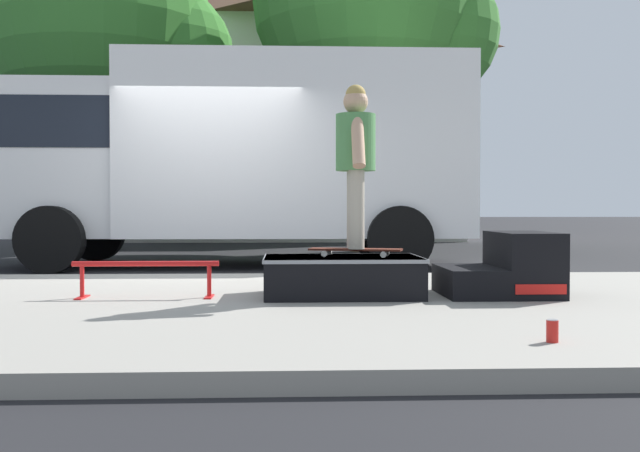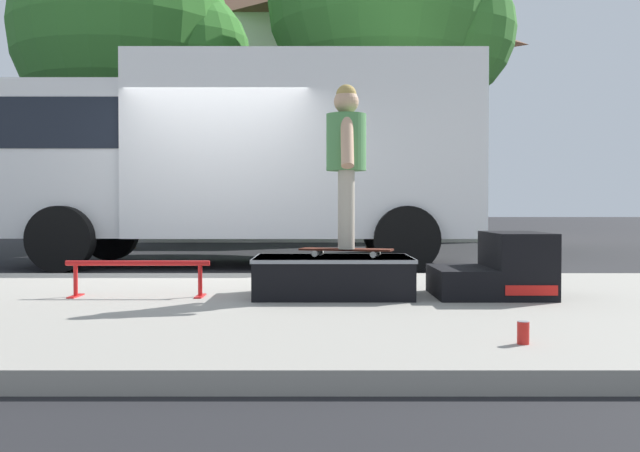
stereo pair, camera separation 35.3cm
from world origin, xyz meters
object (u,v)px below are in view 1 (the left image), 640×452
(soda_can, at_px, (552,331))
(street_tree_neighbour, at_px, (378,11))
(skate_box, at_px, (342,275))
(street_tree_main, at_px, (115,36))
(skateboard, at_px, (355,250))
(grind_rail, at_px, (146,271))
(skater_kid, at_px, (356,152))
(box_truck, at_px, (232,153))
(kicker_ramp, at_px, (506,269))

(soda_can, bearing_deg, street_tree_neighbour, 88.09)
(skate_box, height_order, street_tree_main, street_tree_main)
(soda_can, bearing_deg, skateboard, 112.11)
(skate_box, relative_size, grind_rail, 1.10)
(street_tree_main, xyz_separation_m, street_tree_neighbour, (5.47, -1.22, 0.27))
(skateboard, bearing_deg, skate_box, -179.33)
(soda_can, xyz_separation_m, street_tree_neighbour, (0.35, 10.56, 4.63))
(street_tree_neighbour, bearing_deg, skate_box, -99.14)
(street_tree_neighbour, bearing_deg, soda_can, -91.91)
(skater_kid, xyz_separation_m, street_tree_main, (-4.24, 9.60, 3.21))
(skate_box, xyz_separation_m, skater_kid, (0.11, 0.00, 1.03))
(street_tree_main, bearing_deg, grind_rail, -75.52)
(skate_box, bearing_deg, box_truck, 104.93)
(kicker_ramp, height_order, box_truck, box_truck)
(skate_box, distance_m, soda_can, 2.40)
(box_truck, bearing_deg, grind_rail, -93.86)
(grind_rail, bearing_deg, street_tree_neighbour, 70.50)
(grind_rail, bearing_deg, kicker_ramp, 0.81)
(kicker_ramp, relative_size, street_tree_main, 0.13)
(skate_box, height_order, street_tree_neighbour, street_tree_neighbour)
(skate_box, distance_m, street_tree_neighbour, 9.61)
(kicker_ramp, xyz_separation_m, box_truck, (-2.71, 4.88, 1.36))
(grind_rail, height_order, skateboard, skateboard)
(soda_can, xyz_separation_m, box_truck, (-2.30, 7.06, 1.52))
(soda_can, xyz_separation_m, street_tree_main, (-5.12, 11.78, 4.36))
(box_truck, bearing_deg, soda_can, -71.97)
(kicker_ramp, height_order, grind_rail, kicker_ramp)
(skater_kid, distance_m, box_truck, 5.10)
(box_truck, bearing_deg, skater_kid, -73.85)
(skate_box, distance_m, grind_rail, 1.64)
(kicker_ramp, bearing_deg, street_tree_neighbour, 90.38)
(skater_kid, bearing_deg, grind_rail, -178.53)
(soda_can, bearing_deg, street_tree_main, 113.50)
(skate_box, relative_size, street_tree_main, 0.19)
(skater_kid, relative_size, street_tree_main, 0.20)
(box_truck, bearing_deg, street_tree_main, 120.90)
(kicker_ramp, height_order, skater_kid, skater_kid)
(street_tree_main, distance_m, street_tree_neighbour, 5.61)
(skater_kid, height_order, street_tree_main, street_tree_main)
(box_truck, bearing_deg, street_tree_neighbour, 52.85)
(box_truck, xyz_separation_m, street_tree_main, (-2.82, 4.72, 2.84))
(kicker_ramp, height_order, soda_can, kicker_ramp)
(skate_box, bearing_deg, street_tree_main, 113.25)
(skate_box, xyz_separation_m, skateboard, (0.11, 0.00, 0.21))
(skateboard, relative_size, soda_can, 6.39)
(skate_box, height_order, skateboard, skateboard)
(kicker_ramp, bearing_deg, soda_can, -100.63)
(grind_rail, distance_m, skateboard, 1.76)
(grind_rail, bearing_deg, skate_box, 1.52)
(skate_box, xyz_separation_m, soda_can, (1.00, -2.18, -0.12))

